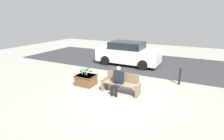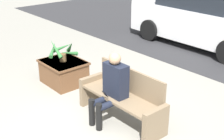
{
  "view_description": "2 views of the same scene",
  "coord_description": "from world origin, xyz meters",
  "px_view_note": "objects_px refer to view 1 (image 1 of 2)",
  "views": [
    {
      "loc": [
        2.93,
        -6.01,
        3.2
      ],
      "look_at": [
        -0.46,
        0.68,
        0.9
      ],
      "focal_mm": 28.0,
      "sensor_mm": 36.0,
      "label": 1
    },
    {
      "loc": [
        3.49,
        -2.65,
        2.85
      ],
      "look_at": [
        -0.62,
        0.86,
        0.58
      ],
      "focal_mm": 50.0,
      "sensor_mm": 36.0,
      "label": 2
    }
  ],
  "objects_px": {
    "person_seated": "(118,79)",
    "planter_box": "(86,80)",
    "bench": "(121,83)",
    "potted_plant": "(85,71)",
    "parked_car": "(128,53)",
    "bollard_post": "(180,76)"
  },
  "relations": [
    {
      "from": "planter_box",
      "to": "parked_car",
      "type": "relative_size",
      "value": 0.21
    },
    {
      "from": "parked_car",
      "to": "person_seated",
      "type": "bearing_deg",
      "value": -73.2
    },
    {
      "from": "bench",
      "to": "planter_box",
      "type": "bearing_deg",
      "value": 179.86
    },
    {
      "from": "bench",
      "to": "potted_plant",
      "type": "height_order",
      "value": "potted_plant"
    },
    {
      "from": "person_seated",
      "to": "bollard_post",
      "type": "bearing_deg",
      "value": 45.66
    },
    {
      "from": "person_seated",
      "to": "bollard_post",
      "type": "distance_m",
      "value": 3.24
    },
    {
      "from": "person_seated",
      "to": "planter_box",
      "type": "height_order",
      "value": "person_seated"
    },
    {
      "from": "parked_car",
      "to": "bollard_post",
      "type": "xyz_separation_m",
      "value": [
        3.69,
        -2.42,
        -0.33
      ]
    },
    {
      "from": "planter_box",
      "to": "bench",
      "type": "bearing_deg",
      "value": -0.14
    },
    {
      "from": "planter_box",
      "to": "bollard_post",
      "type": "bearing_deg",
      "value": 27.76
    },
    {
      "from": "parked_car",
      "to": "bollard_post",
      "type": "distance_m",
      "value": 4.43
    },
    {
      "from": "parked_car",
      "to": "bollard_post",
      "type": "bearing_deg",
      "value": -33.23
    },
    {
      "from": "potted_plant",
      "to": "bollard_post",
      "type": "distance_m",
      "value": 4.59
    },
    {
      "from": "bench",
      "to": "potted_plant",
      "type": "distance_m",
      "value": 1.9
    },
    {
      "from": "bollard_post",
      "to": "bench",
      "type": "bearing_deg",
      "value": -135.64
    },
    {
      "from": "bench",
      "to": "person_seated",
      "type": "bearing_deg",
      "value": -113.84
    },
    {
      "from": "planter_box",
      "to": "bollard_post",
      "type": "xyz_separation_m",
      "value": [
        4.05,
        2.13,
        0.18
      ]
    },
    {
      "from": "person_seated",
      "to": "planter_box",
      "type": "xyz_separation_m",
      "value": [
        -1.78,
        0.19,
        -0.38
      ]
    },
    {
      "from": "bench",
      "to": "potted_plant",
      "type": "relative_size",
      "value": 2.62
    },
    {
      "from": "planter_box",
      "to": "parked_car",
      "type": "height_order",
      "value": "parked_car"
    },
    {
      "from": "planter_box",
      "to": "potted_plant",
      "type": "height_order",
      "value": "potted_plant"
    },
    {
      "from": "bench",
      "to": "parked_car",
      "type": "relative_size",
      "value": 0.39
    }
  ]
}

